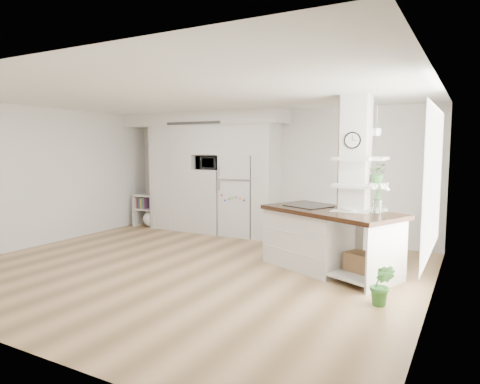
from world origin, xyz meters
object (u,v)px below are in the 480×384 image
(refrigerator, at_px, (241,195))
(kitchen_island, at_px, (318,237))
(bookshelf, at_px, (149,213))
(floor_plant_a, at_px, (382,285))

(refrigerator, bearing_deg, kitchen_island, -35.18)
(bookshelf, bearing_deg, kitchen_island, -21.64)
(floor_plant_a, bearing_deg, bookshelf, 155.90)
(kitchen_island, bearing_deg, floor_plant_a, -21.02)
(kitchen_island, bearing_deg, refrigerator, 168.99)
(refrigerator, height_order, kitchen_island, refrigerator)
(kitchen_island, relative_size, bookshelf, 3.08)
(refrigerator, distance_m, kitchen_island, 2.85)
(refrigerator, relative_size, kitchen_island, 0.74)
(refrigerator, distance_m, floor_plant_a, 4.58)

